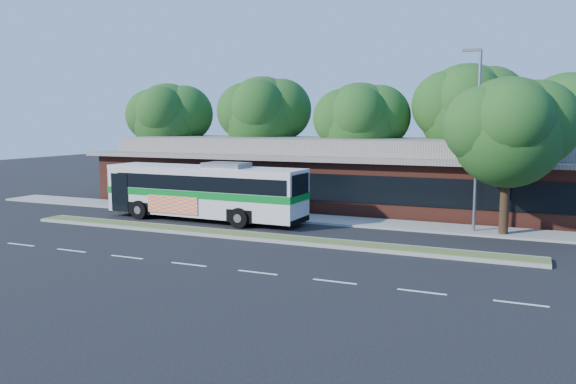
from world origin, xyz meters
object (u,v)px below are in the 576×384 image
lamp_post (477,135)px  sidewalk_tree (517,130)px  transit_bus (205,188)px  sedan (170,192)px

lamp_post → sidewalk_tree: (1.82, -0.07, 0.25)m
lamp_post → transit_bus: 14.72m
transit_bus → sidewalk_tree: sidewalk_tree is taller
transit_bus → sedan: 8.34m
sidewalk_tree → lamp_post: bearing=177.9°
transit_bus → sedan: transit_bus is taller
sedan → sidewalk_tree: 22.94m
transit_bus → sedan: (-6.21, 5.44, -1.17)m
sedan → sidewalk_tree: bearing=-110.0°
lamp_post → sidewalk_tree: bearing=-2.1°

